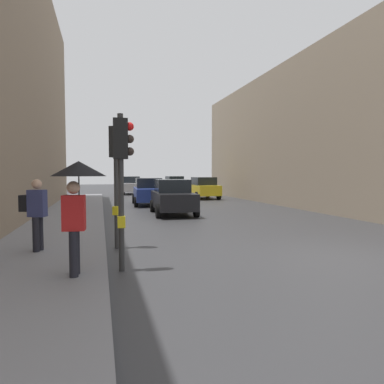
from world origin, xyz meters
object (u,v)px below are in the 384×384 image
at_px(car_silver_hatchback, 131,185).
at_px(car_dark_suv, 173,197).
at_px(traffic_light_near_left, 122,163).
at_px(car_green_estate, 174,184).
at_px(car_yellow_taxi, 203,188).
at_px(pedestrian_with_grey_backpack, 36,210).
at_px(pedestrian_with_umbrella, 77,186).
at_px(traffic_light_near_right, 117,162).
at_px(car_blue_van, 149,192).

bearing_deg(car_silver_hatchback, car_dark_suv, -88.03).
relative_size(traffic_light_near_left, car_green_estate, 0.77).
height_order(car_yellow_taxi, car_green_estate, same).
bearing_deg(pedestrian_with_grey_backpack, car_yellow_taxi, 61.77).
distance_m(car_dark_suv, car_yellow_taxi, 11.03).
relative_size(traffic_light_near_left, car_dark_suv, 0.78).
xyz_separation_m(traffic_light_near_left, car_silver_hatchback, (2.47, 27.63, -1.41)).
bearing_deg(pedestrian_with_umbrella, traffic_light_near_right, 73.87).
distance_m(traffic_light_near_left, car_dark_suv, 10.30).
relative_size(traffic_light_near_right, pedestrian_with_umbrella, 1.61).
bearing_deg(traffic_light_near_left, car_silver_hatchback, 84.90).
distance_m(traffic_light_near_left, car_silver_hatchback, 27.78).
distance_m(traffic_light_near_left, pedestrian_with_grey_backpack, 2.88).
xyz_separation_m(car_yellow_taxi, pedestrian_with_umbrella, (-8.54, -20.43, 0.96)).
xyz_separation_m(traffic_light_near_left, pedestrian_with_umbrella, (-0.86, -0.67, -0.45)).
distance_m(car_blue_van, pedestrian_with_umbrella, 16.29).
bearing_deg(pedestrian_with_grey_backpack, pedestrian_with_umbrella, -64.90).
bearing_deg(traffic_light_near_left, car_green_estate, 76.14).
relative_size(car_silver_hatchback, car_green_estate, 1.00).
distance_m(traffic_light_near_right, pedestrian_with_grey_backpack, 2.39).
xyz_separation_m(car_blue_van, pedestrian_with_grey_backpack, (-4.60, -13.46, 0.29)).
bearing_deg(traffic_light_near_right, traffic_light_near_left, -89.93).
bearing_deg(car_silver_hatchback, traffic_light_near_right, -95.57).
xyz_separation_m(traffic_light_near_right, car_green_estate, (7.35, 27.49, -1.50)).
bearing_deg(car_dark_suv, pedestrian_with_grey_backpack, -122.47).
xyz_separation_m(car_blue_van, pedestrian_with_umbrella, (-3.46, -15.89, 0.96)).
height_order(car_green_estate, pedestrian_with_umbrella, pedestrian_with_umbrella).
xyz_separation_m(car_blue_van, car_silver_hatchback, (-0.14, 12.42, 0.00)).
relative_size(car_dark_suv, pedestrian_with_umbrella, 2.00).
distance_m(traffic_light_near_right, car_dark_suv, 8.19).
bearing_deg(car_blue_van, car_green_estate, 71.95).
height_order(traffic_light_near_left, car_dark_suv, traffic_light_near_left).
bearing_deg(traffic_light_near_right, car_blue_van, 78.59).
relative_size(car_yellow_taxi, pedestrian_with_grey_backpack, 2.40).
bearing_deg(car_dark_suv, car_green_estate, 77.99).
distance_m(car_dark_suv, pedestrian_with_grey_backpack, 9.46).
relative_size(car_yellow_taxi, car_green_estate, 0.99).
bearing_deg(traffic_light_near_left, car_blue_van, 80.28).
distance_m(traffic_light_near_left, car_yellow_taxi, 21.25).
height_order(car_yellow_taxi, car_silver_hatchback, same).
relative_size(car_dark_suv, pedestrian_with_grey_backpack, 2.42).
xyz_separation_m(car_silver_hatchback, car_green_estate, (4.88, 2.15, 0.00)).
bearing_deg(car_silver_hatchback, car_yellow_taxi, -56.50).
relative_size(car_blue_van, car_green_estate, 1.00).
height_order(traffic_light_near_right, traffic_light_near_left, traffic_light_near_right).
bearing_deg(pedestrian_with_umbrella, traffic_light_near_left, 37.82).
bearing_deg(pedestrian_with_grey_backpack, car_blue_van, 71.15).
height_order(pedestrian_with_umbrella, pedestrian_with_grey_backpack, pedestrian_with_umbrella).
xyz_separation_m(car_silver_hatchback, pedestrian_with_umbrella, (-3.32, -28.30, 0.96)).
height_order(car_green_estate, pedestrian_with_grey_backpack, pedestrian_with_grey_backpack).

